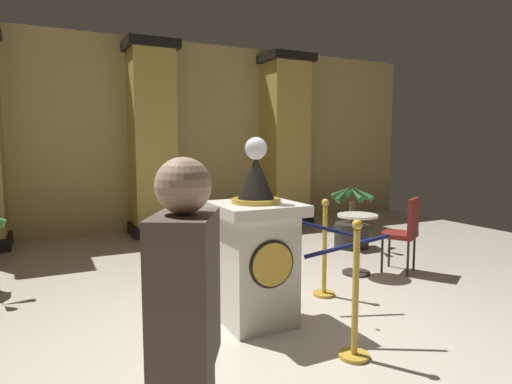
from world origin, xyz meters
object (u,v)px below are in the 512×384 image
at_px(cafe_table, 357,237).
at_px(cafe_chair_red, 405,228).
at_px(potted_palm_right, 352,228).
at_px(bystander_guest, 186,352).
at_px(stanchion_far, 324,262).
at_px(pedestal_clock, 256,251).
at_px(stanchion_near, 355,310).

distance_m(cafe_table, cafe_chair_red, 0.63).
distance_m(potted_palm_right, bystander_guest, 5.52).
height_order(stanchion_far, potted_palm_right, stanchion_far).
height_order(pedestal_clock, stanchion_far, pedestal_clock).
height_order(stanchion_near, stanchion_far, stanchion_near).
bearing_deg(pedestal_clock, cafe_chair_red, 13.87).
bearing_deg(potted_palm_right, pedestal_clock, -143.33).
xyz_separation_m(stanchion_near, stanchion_far, (0.60, 1.26, -0.01)).
distance_m(pedestal_clock, stanchion_near, 1.04).
xyz_separation_m(pedestal_clock, stanchion_near, (0.38, -0.92, -0.29)).
bearing_deg(bystander_guest, pedestal_clock, 56.99).
bearing_deg(cafe_chair_red, cafe_table, 159.99).
height_order(pedestal_clock, stanchion_near, pedestal_clock).
distance_m(pedestal_clock, bystander_guest, 2.28).
bearing_deg(potted_palm_right, cafe_chair_red, -100.61).
xyz_separation_m(stanchion_far, potted_palm_right, (1.67, 1.64, -0.06)).
bearing_deg(pedestal_clock, stanchion_far, 18.84).
distance_m(stanchion_near, cafe_chair_red, 2.52).
bearing_deg(stanchion_near, cafe_table, 50.60).
distance_m(pedestal_clock, cafe_table, 1.99).
distance_m(stanchion_near, potted_palm_right, 3.68).
height_order(stanchion_near, cafe_table, stanchion_near).
relative_size(stanchion_near, potted_palm_right, 1.05).
bearing_deg(stanchion_near, pedestal_clock, 112.59).
height_order(pedestal_clock, potted_palm_right, pedestal_clock).
relative_size(bystander_guest, cafe_chair_red, 1.66).
xyz_separation_m(bystander_guest, cafe_chair_red, (3.63, 2.50, -0.26)).
bearing_deg(stanchion_near, bystander_guest, -148.79).
xyz_separation_m(potted_palm_right, cafe_table, (-0.85, -1.17, 0.17)).
xyz_separation_m(stanchion_near, potted_palm_right, (2.27, 2.90, -0.07)).
relative_size(stanchion_far, potted_palm_right, 1.03).
bearing_deg(potted_palm_right, stanchion_near, -128.05).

